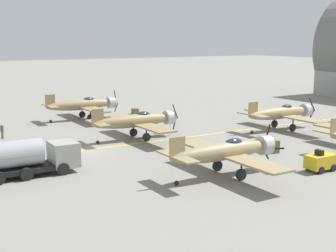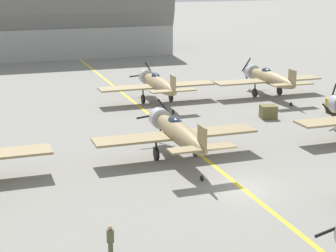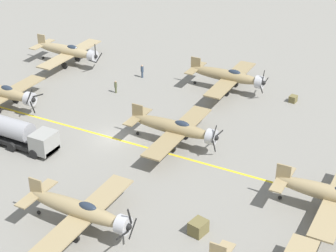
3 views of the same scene
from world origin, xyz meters
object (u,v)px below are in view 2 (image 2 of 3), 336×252
Objects in this scene: airplane_far_center at (158,84)px; airplane_far_right at (269,78)px; airplane_mid_center at (178,132)px; supply_crate_by_tanker at (268,112)px; hangar at (50,5)px; ground_crew_walking at (110,240)px.

airplane_far_right is at bearing -7.25° from airplane_far_center.
airplane_mid_center is 14.46m from supply_crate_by_tanker.
hangar is (-12.84, 49.72, 7.06)m from supply_crate_by_tanker.
airplane_far_right is 12.23m from airplane_far_center.
airplane_far_right reaches higher than supply_crate_by_tanker.
airplane_far_right is at bearing 43.12° from airplane_mid_center.
airplane_mid_center is 58.20m from hangar.
airplane_far_right and airplane_far_center have the same top height.
airplane_mid_center reaches higher than supply_crate_by_tanker.
hangar is (-5.16, 40.70, 5.64)m from airplane_far_center.
hangar reaches higher than airplane_mid_center.
airplane_far_center reaches higher than ground_crew_walking.
airplane_far_right is 37.52m from ground_crew_walking.
airplane_far_right is 1.00× the size of airplane_far_center.
airplane_far_center is at bearing 74.67° from airplane_mid_center.
ground_crew_walking is (-7.86, -12.37, -1.13)m from airplane_mid_center.
ground_crew_walking is 70.94m from hangar.
hangar reaches higher than supply_crate_by_tanker.
airplane_mid_center is 14.70m from ground_crew_walking.
airplane_mid_center and airplane_far_center have the same top height.
airplane_mid_center is at bearing 57.56° from ground_crew_walking.
airplane_far_center is at bearing -174.59° from airplane_far_right.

